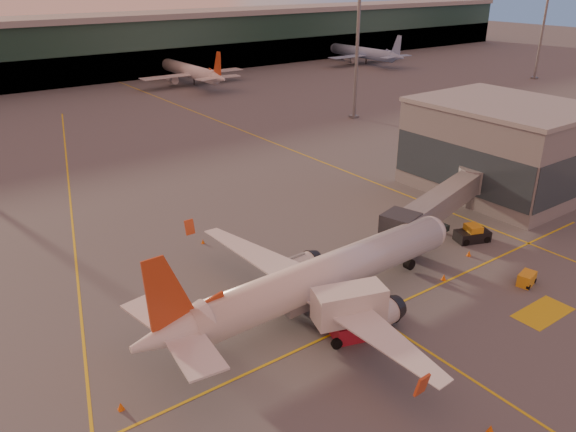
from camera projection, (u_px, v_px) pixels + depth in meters
ground at (371, 365)px, 44.86m from camera, size 600.00×600.00×0.00m
taxi_markings at (93, 211)px, 73.70m from camera, size 100.12×173.00×0.01m
gate_building at (501, 147)px, 78.35m from camera, size 18.40×22.40×12.60m
mast_east_near at (357, 46)px, 114.53m from camera, size 2.40×2.40×25.60m
mast_east_far at (543, 25)px, 158.24m from camera, size 2.40×2.40×25.60m
main_airplane at (318, 279)px, 50.45m from camera, size 35.04×31.50×10.59m
jet_bridge at (446, 200)px, 67.31m from camera, size 23.50×9.08×5.43m
catering_truck at (350, 310)px, 47.28m from camera, size 6.58×4.37×4.71m
gpu_cart at (527, 279)px, 56.11m from camera, size 2.41×1.75×1.27m
pushback_tug at (472, 235)px, 65.15m from camera, size 4.33×3.27×1.99m
cone_nose at (469, 253)px, 61.88m from camera, size 0.50×0.50×0.64m
cone_tail at (121, 406)px, 40.14m from camera, size 0.50×0.50×0.63m
cone_wing_right at (491, 429)px, 38.15m from camera, size 0.50×0.50×0.64m
cone_wing_left at (203, 241)px, 64.77m from camera, size 0.40×0.40×0.51m
cone_fwd at (444, 277)px, 57.05m from camera, size 0.50×0.50×0.64m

